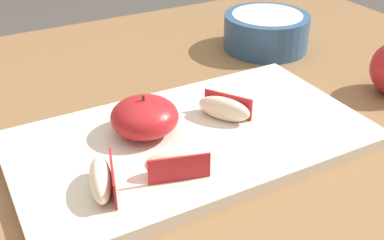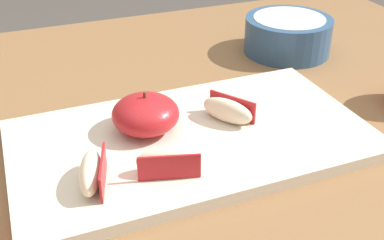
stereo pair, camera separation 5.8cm
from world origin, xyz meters
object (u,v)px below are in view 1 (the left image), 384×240
Objects in this scene: apple_wedge_front at (224,108)px; apple_wedge_left at (102,179)px; apple_wedge_near_knife at (177,162)px; ceramic_fruit_bowl at (266,31)px; cutting_board at (192,139)px; apple_half_skin_up at (145,117)px.

apple_wedge_front is 0.96× the size of apple_wedge_left.
apple_wedge_left is (-0.08, 0.01, 0.00)m from apple_wedge_near_knife.
ceramic_fruit_bowl reaches higher than apple_wedge_left.
apple_wedge_front is at bearing 12.69° from cutting_board.
ceramic_fruit_bowl is at bearing 33.58° from apple_wedge_left.
cutting_board is 5.89× the size of apple_wedge_near_knife.
apple_wedge_near_knife and apple_wedge_left have the same top height.
ceramic_fruit_bowl is (0.40, 0.27, 0.00)m from apple_wedge_left.
ceramic_fruit_bowl is at bearing 30.08° from apple_half_skin_up.
cutting_board is 0.15m from apple_wedge_left.
apple_wedge_near_knife is (-0.05, -0.06, 0.02)m from cutting_board.
apple_wedge_front is (0.10, -0.02, -0.01)m from apple_half_skin_up.
apple_wedge_near_knife is 0.49× the size of ceramic_fruit_bowl.
ceramic_fruit_bowl is at bearing 40.94° from apple_wedge_near_knife.
cutting_board is 5.26× the size of apple_half_skin_up.
cutting_board is at bearing -31.20° from apple_half_skin_up.
apple_half_skin_up is at bearing -149.92° from ceramic_fruit_bowl.
apple_wedge_front is 0.20m from apple_wedge_left.
apple_wedge_near_knife is at bearing -7.59° from apple_wedge_left.
apple_half_skin_up is 0.11m from apple_wedge_front.
apple_half_skin_up is 0.12m from apple_wedge_left.
apple_wedge_front and apple_wedge_left have the same top height.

